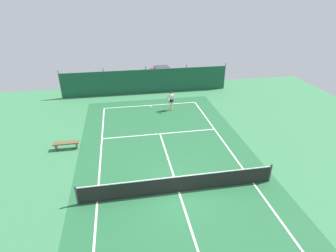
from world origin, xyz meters
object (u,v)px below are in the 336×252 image
at_px(tennis_player, 171,100).
at_px(tennis_ball_near_player, 103,149).
at_px(courtside_bench, 66,144).
at_px(parked_car, 162,74).
at_px(tennis_net, 179,184).

distance_m(tennis_player, tennis_ball_near_player, 7.96).
relative_size(tennis_ball_near_player, courtside_bench, 0.04).
bearing_deg(tennis_ball_near_player, parked_car, 65.91).
bearing_deg(tennis_player, tennis_ball_near_player, 45.28).
distance_m(tennis_net, tennis_ball_near_player, 6.33).
xyz_separation_m(tennis_net, tennis_ball_near_player, (-3.97, 4.91, -0.48)).
xyz_separation_m(tennis_net, courtside_bench, (-6.31, 5.44, -0.14)).
bearing_deg(tennis_ball_near_player, courtside_bench, 167.24).
relative_size(tennis_ball_near_player, parked_car, 0.02).
bearing_deg(tennis_net, courtside_bench, 139.22).
xyz_separation_m(tennis_player, parked_car, (0.57, 8.07, -0.12)).
bearing_deg(tennis_net, parked_car, 83.40).
bearing_deg(tennis_net, tennis_player, 81.43).
height_order(tennis_ball_near_player, parked_car, parked_car).
relative_size(tennis_net, courtside_bench, 6.33).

